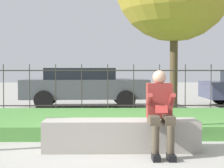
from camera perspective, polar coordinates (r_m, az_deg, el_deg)
The scene contains 6 objects.
ground_plane at distance 6.13m, azimuth -0.47°, elevation -10.05°, with size 60.00×60.00×0.00m, color #9E9B93.
stone_bench at distance 6.09m, azimuth 1.36°, elevation -8.02°, with size 2.48×0.59×0.49m.
person_seated_reader at distance 5.75m, azimuth 7.35°, elevation -3.69°, with size 0.42×0.73×1.29m.
grass_berm at distance 8.44m, azimuth -0.60°, elevation -5.73°, with size 9.96×3.34×0.26m.
iron_fence at distance 10.42m, azimuth -0.66°, elevation -0.73°, with size 7.96×0.03×1.44m.
car_parked_center at distance 12.91m, azimuth -4.28°, elevation -0.28°, with size 4.35×2.01×1.34m.
Camera 1 is at (-0.05, -5.99, 1.31)m, focal length 60.00 mm.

